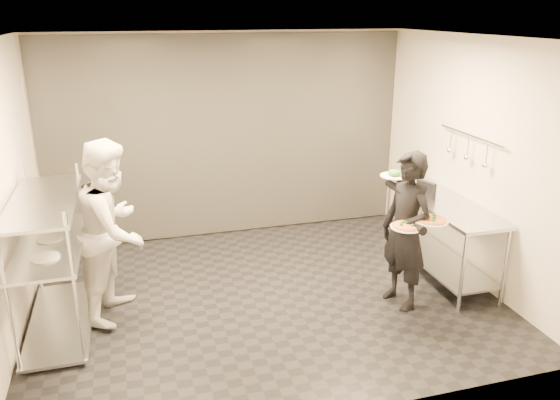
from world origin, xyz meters
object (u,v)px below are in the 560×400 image
object	(u,v)px
pass_rack	(51,257)
chef	(113,229)
pos_monitor	(426,189)
bottle_dark	(413,174)
bottle_green	(409,177)
bottle_clear	(415,174)
salad_plate	(394,174)
pizza_plate_near	(406,226)
prep_counter	(442,225)
pizza_plate_far	(431,220)
waiter	(406,231)

from	to	relation	value
pass_rack	chef	world-z (taller)	chef
pos_monitor	bottle_dark	bearing A→B (deg)	59.61
bottle_green	bottle_clear	bearing A→B (deg)	38.61
salad_plate	bottle_green	xyz separation A→B (m)	(0.71, 0.93, -0.36)
pizza_plate_near	chef	bearing A→B (deg)	162.96
pos_monitor	prep_counter	bearing A→B (deg)	-78.23
pizza_plate_near	pos_monitor	distance (m)	1.23
pizza_plate_far	pizza_plate_near	bearing A→B (deg)	170.59
chef	pizza_plate_far	size ratio (longest dim) A/B	5.43
pizza_plate_near	waiter	bearing A→B (deg)	60.61
prep_counter	salad_plate	distance (m)	1.16
pizza_plate_far	salad_plate	distance (m)	0.64
pass_rack	pizza_plate_far	distance (m)	3.78
waiter	chef	bearing A→B (deg)	-117.28
pos_monitor	bottle_green	bearing A→B (deg)	71.29
prep_counter	bottle_dark	bearing A→B (deg)	88.59
bottle_green	pizza_plate_far	bearing A→B (deg)	-110.45
salad_plate	bottle_dark	distance (m)	1.40
pass_rack	bottle_dark	distance (m)	4.43
pass_rack	pizza_plate_near	world-z (taller)	pass_rack
pos_monitor	bottle_dark	size ratio (longest dim) A/B	1.19
prep_counter	bottle_clear	size ratio (longest dim) A/B	8.64
pass_rack	bottle_clear	bearing A→B (deg)	10.36
chef	salad_plate	size ratio (longest dim) A/B	6.28
bottle_clear	bottle_dark	bearing A→B (deg)	180.00
prep_counter	pos_monitor	world-z (taller)	pos_monitor
chef	salad_plate	bearing A→B (deg)	-77.03
chef	pizza_plate_near	xyz separation A→B (m)	(2.84, -0.87, 0.06)
pizza_plate_far	bottle_clear	size ratio (longest dim) A/B	1.66
bottle_dark	pizza_plate_far	bearing A→B (deg)	-112.82
pass_rack	pos_monitor	distance (m)	4.22
salad_plate	pos_monitor	size ratio (longest dim) A/B	1.11
pizza_plate_near	bottle_green	distance (m)	1.61
pizza_plate_near	pizza_plate_far	bearing A→B (deg)	-9.41
pass_rack	prep_counter	world-z (taller)	pass_rack
salad_plate	waiter	bearing A→B (deg)	-82.77
pos_monitor	bottle_dark	world-z (taller)	bottle_dark
waiter	salad_plate	size ratio (longest dim) A/B	5.71
bottle_green	bottle_clear	world-z (taller)	bottle_green
pos_monitor	bottle_dark	xyz separation A→B (m)	(0.14, 0.58, 0.02)
bottle_dark	bottle_clear	bearing A→B (deg)	0.00
waiter	pos_monitor	distance (m)	1.02
prep_counter	pizza_plate_far	bearing A→B (deg)	-129.61
waiter	bottle_clear	distance (m)	1.59
bottle_dark	bottle_green	bearing A→B (deg)	-133.17
prep_counter	salad_plate	size ratio (longest dim) A/B	6.01
waiter	pizza_plate_near	distance (m)	0.27
bottle_clear	bottle_dark	distance (m)	0.04
pass_rack	pizza_plate_near	distance (m)	3.52
bottle_green	bottle_dark	size ratio (longest dim) A/B	1.10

